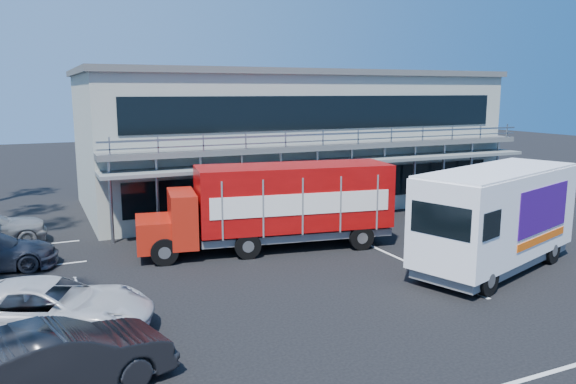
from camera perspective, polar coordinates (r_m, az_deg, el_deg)
name	(u,v)px	position (r m, az deg, el deg)	size (l,w,h in m)	color
ground	(396,288)	(18.59, 10.93, -9.55)	(120.00, 120.00, 0.00)	black
building	(287,137)	(32.09, -0.11, 5.63)	(22.40, 12.00, 7.30)	#A2A799
red_truck	(277,204)	(22.20, -1.11, -1.18)	(10.19, 3.88, 3.35)	#AD1B0E
white_van	(496,217)	(20.89, 20.40, -2.38)	(7.76, 4.74, 3.58)	white
parked_car_b	(58,362)	(12.85, -22.36, -15.73)	(1.64, 4.70, 1.55)	black
parked_car_c	(48,309)	(15.91, -23.18, -10.84)	(2.44, 5.30, 1.47)	silver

